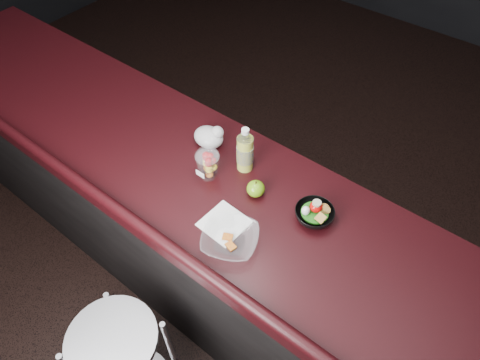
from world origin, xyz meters
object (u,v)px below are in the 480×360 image
object	(u,v)px
snack_bowl	(314,213)
takeout_bowl	(230,239)
green_apple	(256,189)
stool_left	(122,356)
fruit_cup	(208,163)
lemonade_bottle	(245,152)

from	to	relation	value
snack_bowl	takeout_bowl	size ratio (longest dim) A/B	0.69
green_apple	snack_bowl	bearing A→B (deg)	9.62
stool_left	snack_bowl	size ratio (longest dim) A/B	3.87
stool_left	fruit_cup	distance (m)	0.89
snack_bowl	takeout_bowl	distance (m)	0.34
takeout_bowl	fruit_cup	bearing A→B (deg)	143.65
snack_bowl	fruit_cup	bearing A→B (deg)	-170.27
lemonade_bottle	green_apple	size ratio (longest dim) A/B	2.84
stool_left	takeout_bowl	bearing A→B (deg)	66.20
lemonade_bottle	fruit_cup	bearing A→B (deg)	-125.83
green_apple	snack_bowl	world-z (taller)	snack_bowl
green_apple	fruit_cup	bearing A→B (deg)	-170.13
stool_left	takeout_bowl	size ratio (longest dim) A/B	2.68
stool_left	green_apple	distance (m)	0.91
stool_left	lemonade_bottle	xyz separation A→B (m)	(0.02, 0.82, 0.58)
fruit_cup	takeout_bowl	bearing A→B (deg)	-36.35
lemonade_bottle	stool_left	bearing A→B (deg)	-91.47
fruit_cup	snack_bowl	bearing A→B (deg)	9.73
snack_bowl	takeout_bowl	xyz separation A→B (m)	(-0.18, -0.29, -0.00)
fruit_cup	snack_bowl	size ratio (longest dim) A/B	0.76
green_apple	takeout_bowl	distance (m)	0.26
lemonade_bottle	takeout_bowl	world-z (taller)	lemonade_bottle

